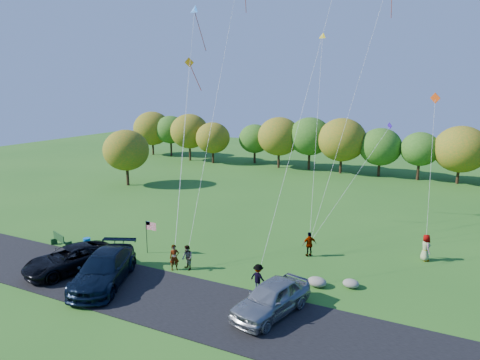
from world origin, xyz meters
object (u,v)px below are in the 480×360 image
at_px(minivan_dark, 70,259).
at_px(trash_barrel, 87,243).
at_px(flyer_c, 258,278).
at_px(flyer_b, 187,258).
at_px(flyer_d, 309,244).
at_px(park_bench, 60,239).
at_px(flyer_e, 426,248).
at_px(minivan_silver, 271,298).
at_px(minivan_navy, 104,269).
at_px(flyer_a, 174,257).

xyz_separation_m(minivan_dark, trash_barrel, (-2.20, 3.60, -0.48)).
bearing_deg(flyer_c, flyer_b, 4.03).
xyz_separation_m(flyer_d, park_bench, (-17.81, -6.61, -0.34)).
bearing_deg(minivan_dark, trash_barrel, 139.40).
distance_m(minivan_dark, flyer_e, 24.43).
distance_m(flyer_c, flyer_d, 6.70).
xyz_separation_m(minivan_silver, flyer_e, (6.97, 11.68, -0.01)).
relative_size(park_bench, trash_barrel, 2.27).
distance_m(minivan_dark, flyer_b, 7.74).
height_order(flyer_c, flyer_e, flyer_e).
distance_m(flyer_d, flyer_e, 8.11).
distance_m(minivan_dark, minivan_navy, 3.42).
bearing_deg(minivan_navy, flyer_b, 27.45).
bearing_deg(minivan_navy, park_bench, 133.08).
height_order(minivan_navy, trash_barrel, minivan_navy).
bearing_deg(flyer_b, flyer_a, -121.89).
xyz_separation_m(minivan_dark, minivan_silver, (14.04, 0.80, 0.08)).
bearing_deg(minivan_silver, flyer_a, 177.18).
xyz_separation_m(flyer_a, flyer_e, (14.96, 9.20, 0.07)).
distance_m(minivan_silver, park_bench, 18.55).
bearing_deg(minivan_navy, flyer_c, -2.07).
bearing_deg(minivan_silver, flyer_b, 172.54).
distance_m(flyer_a, park_bench, 10.44).
height_order(minivan_dark, flyer_b, minivan_dark).
relative_size(flyer_a, flyer_c, 1.04).
bearing_deg(minivan_dark, flyer_d, 53.54).
height_order(minivan_silver, flyer_e, flyer_e).
relative_size(flyer_b, trash_barrel, 2.09).
height_order(minivan_navy, park_bench, minivan_navy).
height_order(minivan_dark, minivan_silver, minivan_silver).
distance_m(minivan_dark, flyer_a, 6.88).
height_order(flyer_d, trash_barrel, flyer_d).
bearing_deg(trash_barrel, minivan_silver, -9.78).
xyz_separation_m(flyer_c, flyer_d, (1.12, 6.60, 0.06)).
distance_m(minivan_silver, flyer_b, 7.80).
distance_m(flyer_a, trash_barrel, 8.26).
bearing_deg(flyer_b, minivan_navy, -100.85).
relative_size(flyer_c, flyer_e, 0.89).
xyz_separation_m(minivan_silver, flyer_b, (-7.24, 2.91, -0.12)).
relative_size(flyer_c, trash_barrel, 2.10).
xyz_separation_m(minivan_navy, flyer_c, (8.92, 3.43, -0.17)).
bearing_deg(trash_barrel, park_bench, -164.20).
xyz_separation_m(flyer_c, trash_barrel, (-14.49, 0.61, -0.44)).
relative_size(minivan_silver, flyer_e, 2.78).
bearing_deg(minivan_dark, flyer_b, 46.59).
bearing_deg(flyer_d, flyer_b, 0.99).
xyz_separation_m(flyer_a, flyer_d, (7.38, 6.31, 0.02)).
relative_size(minivan_dark, flyer_b, 3.50).
relative_size(minivan_silver, flyer_a, 3.00).
bearing_deg(flyer_b, minivan_dark, -122.83).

